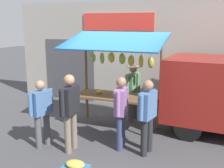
{
  "coord_description": "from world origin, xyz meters",
  "views": [
    {
      "loc": [
        -2.43,
        6.47,
        2.73
      ],
      "look_at": [
        0.0,
        0.3,
        1.25
      ],
      "focal_mm": 44.26,
      "sensor_mm": 36.0,
      "label": 1
    }
  ],
  "objects_px": {
    "shopper_in_striped_shirt": "(41,110)",
    "shopper_with_ponytail": "(121,108)",
    "market_stall": "(117,69)",
    "vendor_with_sunhat": "(133,88)",
    "shopper_with_shopping_bag": "(147,112)",
    "shopper_in_grey_tee": "(70,107)"
  },
  "relations": [
    {
      "from": "market_stall",
      "to": "shopper_in_grey_tee",
      "type": "distance_m",
      "value": 1.8
    },
    {
      "from": "market_stall",
      "to": "shopper_with_shopping_bag",
      "type": "xyz_separation_m",
      "value": [
        -1.11,
        1.19,
        -0.65
      ]
    },
    {
      "from": "shopper_with_ponytail",
      "to": "shopper_with_shopping_bag",
      "type": "height_order",
      "value": "shopper_with_ponytail"
    },
    {
      "from": "market_stall",
      "to": "shopper_in_grey_tee",
      "type": "relative_size",
      "value": 1.48
    },
    {
      "from": "market_stall",
      "to": "shopper_in_striped_shirt",
      "type": "bearing_deg",
      "value": 55.94
    },
    {
      "from": "market_stall",
      "to": "shopper_with_shopping_bag",
      "type": "height_order",
      "value": "market_stall"
    },
    {
      "from": "shopper_with_ponytail",
      "to": "shopper_in_grey_tee",
      "type": "bearing_deg",
      "value": 109.88
    },
    {
      "from": "market_stall",
      "to": "shopper_in_grey_tee",
      "type": "height_order",
      "value": "market_stall"
    },
    {
      "from": "shopper_with_ponytail",
      "to": "market_stall",
      "type": "bearing_deg",
      "value": 16.82
    },
    {
      "from": "shopper_with_ponytail",
      "to": "shopper_in_grey_tee",
      "type": "xyz_separation_m",
      "value": [
        0.97,
        0.5,
        0.05
      ]
    },
    {
      "from": "shopper_with_ponytail",
      "to": "shopper_in_striped_shirt",
      "type": "xyz_separation_m",
      "value": [
        1.66,
        0.55,
        -0.06
      ]
    },
    {
      "from": "market_stall",
      "to": "shopper_in_striped_shirt",
      "type": "xyz_separation_m",
      "value": [
        1.14,
        1.69,
        -0.7
      ]
    },
    {
      "from": "shopper_with_ponytail",
      "to": "shopper_with_shopping_bag",
      "type": "relative_size",
      "value": 1.0
    },
    {
      "from": "market_stall",
      "to": "shopper_in_grey_tee",
      "type": "bearing_deg",
      "value": 74.64
    },
    {
      "from": "shopper_in_grey_tee",
      "to": "shopper_in_striped_shirt",
      "type": "relative_size",
      "value": 1.11
    },
    {
      "from": "vendor_with_sunhat",
      "to": "shopper_in_striped_shirt",
      "type": "relative_size",
      "value": 1.05
    },
    {
      "from": "shopper_with_ponytail",
      "to": "vendor_with_sunhat",
      "type": "bearing_deg",
      "value": 1.95
    },
    {
      "from": "shopper_in_striped_shirt",
      "to": "shopper_with_ponytail",
      "type": "bearing_deg",
      "value": -58.17
    },
    {
      "from": "vendor_with_sunhat",
      "to": "shopper_in_grey_tee",
      "type": "xyz_separation_m",
      "value": [
        0.66,
        2.35,
        0.05
      ]
    },
    {
      "from": "shopper_in_grey_tee",
      "to": "shopper_in_striped_shirt",
      "type": "distance_m",
      "value": 0.71
    },
    {
      "from": "shopper_in_striped_shirt",
      "to": "shopper_with_shopping_bag",
      "type": "bearing_deg",
      "value": -64.05
    },
    {
      "from": "vendor_with_sunhat",
      "to": "shopper_in_grey_tee",
      "type": "bearing_deg",
      "value": -2.71
    }
  ]
}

